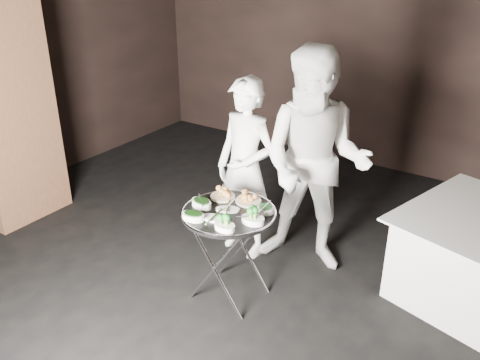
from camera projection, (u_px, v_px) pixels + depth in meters
The scene contains 16 objects.
floor at pixel (190, 316), 3.84m from camera, with size 6.00×7.00×0.05m, color black.
wall_back at pixel (377, 42), 5.84m from camera, with size 6.00×0.05×3.00m, color black.
tray_stand at pixel (229, 251), 3.86m from camera, with size 0.50×0.42×0.74m.
serving_tray at pixel (229, 213), 3.72m from camera, with size 0.70×0.70×0.04m.
potato_plate_a at pixel (223, 194), 3.91m from camera, with size 0.19×0.19×0.07m.
potato_plate_b at pixel (248, 199), 3.83m from camera, with size 0.20×0.20×0.07m.
greens_bowl at pixel (266, 208), 3.69m from camera, with size 0.12×0.12×0.07m.
asparagus_plate_a at pixel (228, 209), 3.72m from camera, with size 0.20×0.17×0.04m.
asparagus_plate_b at pixel (214, 217), 3.60m from camera, with size 0.20×0.13×0.04m.
spinach_bowl_a at pixel (201, 202), 3.77m from camera, with size 0.20×0.16×0.07m.
spinach_bowl_b at pixel (193, 215), 3.60m from camera, with size 0.19×0.14×0.07m.
broccoli_bowl_a at pixel (253, 219), 3.55m from camera, with size 0.18×0.14×0.07m.
broccoli_bowl_b at pixel (225, 225), 3.47m from camera, with size 0.18×0.14×0.07m.
serving_utensils at pixel (236, 202), 3.74m from camera, with size 0.59×0.43×0.01m.
waiter_left at pixel (245, 169), 4.31m from camera, with size 0.58×0.38×1.58m, color white.
waiter_right at pixel (315, 163), 4.06m from camera, with size 0.91×0.71×1.87m, color white.
Camera 1 is at (2.01, -2.31, 2.54)m, focal length 38.00 mm.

